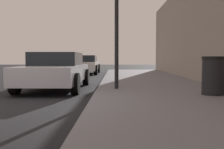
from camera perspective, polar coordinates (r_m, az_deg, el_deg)
sidewalk at (r=6.05m, az=14.55°, el=-6.07°), size 4.00×32.00×0.15m
trash_bin at (r=7.17m, az=20.76°, el=-0.19°), size 0.58×0.58×0.96m
car_silver at (r=9.51m, az=-11.86°, el=0.87°), size 2.01×4.42×1.27m
car_white at (r=18.64m, az=-5.96°, el=2.16°), size 2.04×4.34×1.27m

